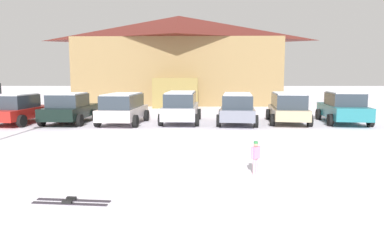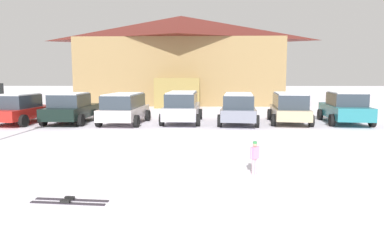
{
  "view_description": "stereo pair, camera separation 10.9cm",
  "coord_description": "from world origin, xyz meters",
  "px_view_note": "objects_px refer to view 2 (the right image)",
  "views": [
    {
      "loc": [
        0.84,
        -3.13,
        2.64
      ],
      "look_at": [
        0.76,
        8.75,
        1.25
      ],
      "focal_mm": 32.0,
      "sensor_mm": 36.0,
      "label": 1
    },
    {
      "loc": [
        0.95,
        -3.13,
        2.64
      ],
      "look_at": [
        0.76,
        8.75,
        1.25
      ],
      "focal_mm": 32.0,
      "sensor_mm": 36.0,
      "label": 2
    }
  ],
  "objects_px": {
    "ski_lodge": "(181,59)",
    "pair_of_skis": "(69,201)",
    "parked_red_sedan": "(19,109)",
    "parked_silver_wagon": "(182,106)",
    "skier_child_in_pink_snowsuit": "(255,156)",
    "parked_grey_wagon": "(238,107)",
    "parked_beige_suv": "(289,107)",
    "parked_white_suv": "(124,108)",
    "parked_black_sedan": "(71,108)",
    "parked_teal_hatchback": "(345,108)"
  },
  "relations": [
    {
      "from": "parked_red_sedan",
      "to": "parked_silver_wagon",
      "type": "relative_size",
      "value": 0.92
    },
    {
      "from": "parked_black_sedan",
      "to": "parked_grey_wagon",
      "type": "distance_m",
      "value": 9.2
    },
    {
      "from": "ski_lodge",
      "to": "parked_beige_suv",
      "type": "distance_m",
      "value": 15.58
    },
    {
      "from": "parked_black_sedan",
      "to": "skier_child_in_pink_snowsuit",
      "type": "relative_size",
      "value": 4.58
    },
    {
      "from": "ski_lodge",
      "to": "parked_teal_hatchback",
      "type": "bearing_deg",
      "value": -55.13
    },
    {
      "from": "parked_silver_wagon",
      "to": "parked_beige_suv",
      "type": "bearing_deg",
      "value": -1.47
    },
    {
      "from": "parked_red_sedan",
      "to": "parked_grey_wagon",
      "type": "xyz_separation_m",
      "value": [
        11.93,
        0.09,
        0.07
      ]
    },
    {
      "from": "parked_red_sedan",
      "to": "parked_teal_hatchback",
      "type": "relative_size",
      "value": 0.96
    },
    {
      "from": "parked_beige_suv",
      "to": "ski_lodge",
      "type": "bearing_deg",
      "value": 115.58
    },
    {
      "from": "parked_beige_suv",
      "to": "pair_of_skis",
      "type": "bearing_deg",
      "value": -122.98
    },
    {
      "from": "pair_of_skis",
      "to": "parked_grey_wagon",
      "type": "bearing_deg",
      "value": 67.14
    },
    {
      "from": "parked_red_sedan",
      "to": "parked_white_suv",
      "type": "relative_size",
      "value": 1.01
    },
    {
      "from": "parked_silver_wagon",
      "to": "parked_teal_hatchback",
      "type": "relative_size",
      "value": 1.04
    },
    {
      "from": "ski_lodge",
      "to": "parked_white_suv",
      "type": "height_order",
      "value": "ski_lodge"
    },
    {
      "from": "parked_red_sedan",
      "to": "parked_grey_wagon",
      "type": "height_order",
      "value": "parked_grey_wagon"
    },
    {
      "from": "parked_grey_wagon",
      "to": "skier_child_in_pink_snowsuit",
      "type": "bearing_deg",
      "value": -94.21
    },
    {
      "from": "parked_black_sedan",
      "to": "parked_white_suv",
      "type": "height_order",
      "value": "parked_black_sedan"
    },
    {
      "from": "parked_beige_suv",
      "to": "parked_grey_wagon",
      "type": "bearing_deg",
      "value": -174.46
    },
    {
      "from": "parked_teal_hatchback",
      "to": "skier_child_in_pink_snowsuit",
      "type": "distance_m",
      "value": 11.8
    },
    {
      "from": "parked_grey_wagon",
      "to": "parked_beige_suv",
      "type": "distance_m",
      "value": 2.84
    },
    {
      "from": "parked_beige_suv",
      "to": "pair_of_skis",
      "type": "distance_m",
      "value": 14.22
    },
    {
      "from": "parked_beige_suv",
      "to": "skier_child_in_pink_snowsuit",
      "type": "distance_m",
      "value": 10.47
    },
    {
      "from": "parked_white_suv",
      "to": "pair_of_skis",
      "type": "bearing_deg",
      "value": -83.64
    },
    {
      "from": "ski_lodge",
      "to": "parked_white_suv",
      "type": "distance_m",
      "value": 14.72
    },
    {
      "from": "parked_white_suv",
      "to": "parked_grey_wagon",
      "type": "bearing_deg",
      "value": 1.17
    },
    {
      "from": "parked_red_sedan",
      "to": "skier_child_in_pink_snowsuit",
      "type": "height_order",
      "value": "parked_red_sedan"
    },
    {
      "from": "parked_grey_wagon",
      "to": "parked_teal_hatchback",
      "type": "height_order",
      "value": "parked_teal_hatchback"
    },
    {
      "from": "parked_grey_wagon",
      "to": "pair_of_skis",
      "type": "relative_size",
      "value": 2.7
    },
    {
      "from": "parked_red_sedan",
      "to": "parked_white_suv",
      "type": "bearing_deg",
      "value": -0.33
    },
    {
      "from": "parked_teal_hatchback",
      "to": "pair_of_skis",
      "type": "bearing_deg",
      "value": -132.18
    },
    {
      "from": "parked_black_sedan",
      "to": "parked_silver_wagon",
      "type": "distance_m",
      "value": 6.13
    },
    {
      "from": "ski_lodge",
      "to": "pair_of_skis",
      "type": "relative_size",
      "value": 11.55
    },
    {
      "from": "parked_white_suv",
      "to": "pair_of_skis",
      "type": "height_order",
      "value": "parked_white_suv"
    },
    {
      "from": "parked_white_suv",
      "to": "parked_grey_wagon",
      "type": "xyz_separation_m",
      "value": [
        6.19,
        0.13,
        0.0
      ]
    },
    {
      "from": "parked_red_sedan",
      "to": "parked_grey_wagon",
      "type": "bearing_deg",
      "value": 0.45
    },
    {
      "from": "skier_child_in_pink_snowsuit",
      "to": "pair_of_skis",
      "type": "distance_m",
      "value": 4.71
    },
    {
      "from": "parked_teal_hatchback",
      "to": "pair_of_skis",
      "type": "height_order",
      "value": "parked_teal_hatchback"
    },
    {
      "from": "skier_child_in_pink_snowsuit",
      "to": "pair_of_skis",
      "type": "bearing_deg",
      "value": -153.84
    },
    {
      "from": "parked_black_sedan",
      "to": "skier_child_in_pink_snowsuit",
      "type": "bearing_deg",
      "value": -48.83
    },
    {
      "from": "parked_red_sedan",
      "to": "ski_lodge",
      "type": "bearing_deg",
      "value": 59.95
    },
    {
      "from": "ski_lodge",
      "to": "pair_of_skis",
      "type": "distance_m",
      "value": 26.01
    },
    {
      "from": "parked_red_sedan",
      "to": "parked_silver_wagon",
      "type": "distance_m",
      "value": 8.88
    },
    {
      "from": "parked_white_suv",
      "to": "parked_beige_suv",
      "type": "xyz_separation_m",
      "value": [
        9.01,
        0.4,
        0.01
      ]
    },
    {
      "from": "parked_white_suv",
      "to": "parked_beige_suv",
      "type": "distance_m",
      "value": 9.02
    },
    {
      "from": "parked_red_sedan",
      "to": "parked_teal_hatchback",
      "type": "height_order",
      "value": "parked_teal_hatchback"
    },
    {
      "from": "parked_red_sedan",
      "to": "parked_black_sedan",
      "type": "bearing_deg",
      "value": 4.8
    },
    {
      "from": "parked_silver_wagon",
      "to": "skier_child_in_pink_snowsuit",
      "type": "relative_size",
      "value": 5.11
    },
    {
      "from": "parked_black_sedan",
      "to": "pair_of_skis",
      "type": "relative_size",
      "value": 2.53
    },
    {
      "from": "skier_child_in_pink_snowsuit",
      "to": "parked_white_suv",
      "type": "bearing_deg",
      "value": 120.14
    },
    {
      "from": "ski_lodge",
      "to": "pair_of_skis",
      "type": "xyz_separation_m",
      "value": [
        -1.14,
        -25.67,
        -4.08
      ]
    }
  ]
}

